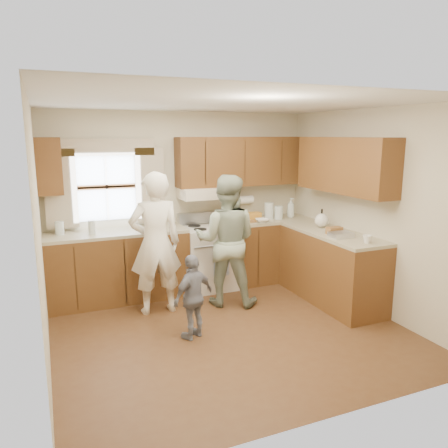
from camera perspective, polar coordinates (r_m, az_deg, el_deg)
name	(u,v)px	position (r m, az deg, el deg)	size (l,w,h in m)	color
room	(230,222)	(4.71, 0.75, 0.20)	(3.80, 3.80, 3.80)	#4F2E18
kitchen_fixtures	(240,234)	(6.00, 2.05, -1.35)	(3.80, 2.25, 2.15)	#40230D
stove	(209,256)	(6.30, -1.95, -4.21)	(0.76, 0.67, 1.07)	silver
woman_left	(155,243)	(5.39, -8.95, -2.53)	(0.64, 0.42, 1.76)	white
woman_right	(226,241)	(5.61, 0.30, -2.18)	(0.82, 0.64, 1.69)	#294529
child	(193,297)	(4.77, -4.02, -9.44)	(0.55, 0.23, 0.94)	gray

